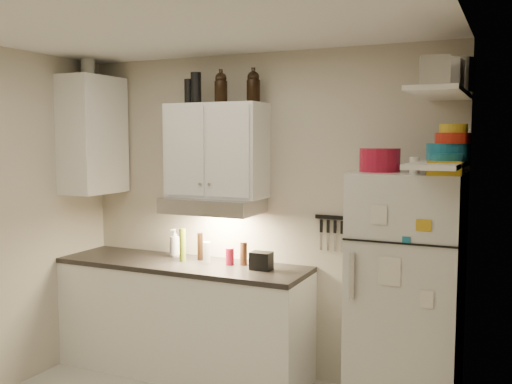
% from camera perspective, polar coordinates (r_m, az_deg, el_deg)
% --- Properties ---
extents(ceiling, '(3.20, 3.00, 0.02)m').
position_cam_1_polar(ceiling, '(3.36, -10.83, 17.10)').
color(ceiling, white).
rests_on(ceiling, ground).
extents(back_wall, '(3.20, 0.02, 2.60)m').
position_cam_1_polar(back_wall, '(4.65, 0.35, -2.31)').
color(back_wall, '#BEB6A2').
rests_on(back_wall, ground).
extents(right_wall, '(0.02, 3.00, 2.60)m').
position_cam_1_polar(right_wall, '(2.77, 18.22, -7.84)').
color(right_wall, '#BEB6A2').
rests_on(right_wall, ground).
extents(base_cabinet, '(2.10, 0.60, 0.88)m').
position_cam_1_polar(base_cabinet, '(4.83, -7.33, -12.55)').
color(base_cabinet, white).
rests_on(base_cabinet, floor).
extents(countertop, '(2.10, 0.62, 0.04)m').
position_cam_1_polar(countertop, '(4.71, -7.39, -7.21)').
color(countertop, black).
rests_on(countertop, base_cabinet).
extents(upper_cabinet, '(0.80, 0.33, 0.75)m').
position_cam_1_polar(upper_cabinet, '(4.59, -3.98, 4.15)').
color(upper_cabinet, white).
rests_on(upper_cabinet, back_wall).
extents(side_cabinet, '(0.33, 0.55, 1.00)m').
position_cam_1_polar(side_cabinet, '(5.12, -15.99, 5.48)').
color(side_cabinet, white).
rests_on(side_cabinet, left_wall).
extents(range_hood, '(0.76, 0.46, 0.12)m').
position_cam_1_polar(range_hood, '(4.56, -4.34, -1.34)').
color(range_hood, silver).
rests_on(range_hood, back_wall).
extents(fridge, '(0.70, 0.68, 1.70)m').
position_cam_1_polar(fridge, '(4.04, 14.80, -10.17)').
color(fridge, silver).
rests_on(fridge, floor).
extents(shelf_hi, '(0.30, 0.95, 0.03)m').
position_cam_1_polar(shelf_hi, '(3.75, 17.99, 9.38)').
color(shelf_hi, white).
rests_on(shelf_hi, right_wall).
extents(shelf_lo, '(0.30, 0.95, 0.03)m').
position_cam_1_polar(shelf_lo, '(3.74, 17.79, 2.65)').
color(shelf_lo, white).
rests_on(shelf_lo, right_wall).
extents(knife_strip, '(0.42, 0.02, 0.03)m').
position_cam_1_polar(knife_strip, '(4.38, 8.59, -2.58)').
color(knife_strip, black).
rests_on(knife_strip, back_wall).
extents(dutch_oven, '(0.34, 0.34, 0.16)m').
position_cam_1_polar(dutch_oven, '(3.89, 12.27, 3.14)').
color(dutch_oven, maroon).
rests_on(dutch_oven, fridge).
extents(book_stack, '(0.23, 0.27, 0.08)m').
position_cam_1_polar(book_stack, '(3.65, 18.24, 2.28)').
color(book_stack, gold).
rests_on(book_stack, fridge).
extents(spice_jar, '(0.07, 0.07, 0.10)m').
position_cam_1_polar(spice_jar, '(3.78, 15.57, 2.61)').
color(spice_jar, silver).
rests_on(spice_jar, fridge).
extents(stock_pot, '(0.36, 0.36, 0.22)m').
position_cam_1_polar(stock_pot, '(3.98, 18.91, 10.89)').
color(stock_pot, silver).
rests_on(stock_pot, shelf_hi).
extents(tin_a, '(0.19, 0.17, 0.17)m').
position_cam_1_polar(tin_a, '(3.65, 18.59, 11.08)').
color(tin_a, '#AAAAAD').
rests_on(tin_a, shelf_hi).
extents(tin_b, '(0.18, 0.18, 0.16)m').
position_cam_1_polar(tin_b, '(3.36, 17.41, 11.49)').
color(tin_b, '#AAAAAD').
rests_on(tin_b, shelf_hi).
extents(bowl_teal, '(0.29, 0.29, 0.11)m').
position_cam_1_polar(bowl_teal, '(3.96, 18.67, 3.80)').
color(bowl_teal, '#196C89').
rests_on(bowl_teal, shelf_lo).
extents(bowl_orange, '(0.23, 0.23, 0.07)m').
position_cam_1_polar(bowl_orange, '(3.91, 19.10, 5.11)').
color(bowl_orange, red).
rests_on(bowl_orange, bowl_teal).
extents(bowl_yellow, '(0.18, 0.18, 0.06)m').
position_cam_1_polar(bowl_yellow, '(3.91, 19.13, 6.03)').
color(bowl_yellow, gold).
rests_on(bowl_yellow, bowl_orange).
extents(plates, '(0.28, 0.28, 0.05)m').
position_cam_1_polar(plates, '(3.78, 18.39, 3.28)').
color(plates, '#196C89').
rests_on(plates, shelf_lo).
extents(growler_a, '(0.12, 0.12, 0.24)m').
position_cam_1_polar(growler_a, '(4.52, -3.53, 10.42)').
color(growler_a, black).
rests_on(growler_a, upper_cabinet).
extents(growler_b, '(0.12, 0.12, 0.25)m').
position_cam_1_polar(growler_b, '(4.50, -0.27, 10.51)').
color(growler_b, black).
rests_on(growler_b, upper_cabinet).
extents(thermos_a, '(0.11, 0.11, 0.24)m').
position_cam_1_polar(thermos_a, '(4.62, -6.02, 10.31)').
color(thermos_a, black).
rests_on(thermos_a, upper_cabinet).
extents(thermos_b, '(0.09, 0.09, 0.19)m').
position_cam_1_polar(thermos_b, '(4.67, -6.76, 9.95)').
color(thermos_b, black).
rests_on(thermos_b, upper_cabinet).
extents(side_jar, '(0.13, 0.13, 0.15)m').
position_cam_1_polar(side_jar, '(5.19, -16.46, 11.85)').
color(side_jar, silver).
rests_on(side_jar, side_cabinet).
extents(soap_bottle, '(0.12, 0.12, 0.27)m').
position_cam_1_polar(soap_bottle, '(4.90, -8.14, -4.89)').
color(soap_bottle, white).
rests_on(soap_bottle, countertop).
extents(pepper_mill, '(0.06, 0.06, 0.18)m').
position_cam_1_polar(pepper_mill, '(4.55, -1.25, -6.18)').
color(pepper_mill, '#562F1A').
rests_on(pepper_mill, countertop).
extents(oil_bottle, '(0.07, 0.07, 0.27)m').
position_cam_1_polar(oil_bottle, '(4.71, -7.35, -5.27)').
color(oil_bottle, '#5E731C').
rests_on(oil_bottle, countertop).
extents(vinegar_bottle, '(0.06, 0.06, 0.23)m').
position_cam_1_polar(vinegar_bottle, '(4.74, -5.60, -5.45)').
color(vinegar_bottle, black).
rests_on(vinegar_bottle, countertop).
extents(clear_bottle, '(0.08, 0.08, 0.17)m').
position_cam_1_polar(clear_bottle, '(4.63, -4.95, -6.05)').
color(clear_bottle, silver).
rests_on(clear_bottle, countertop).
extents(red_jar, '(0.09, 0.09, 0.13)m').
position_cam_1_polar(red_jar, '(4.56, -2.63, -6.46)').
color(red_jar, maroon).
rests_on(red_jar, countertop).
extents(caddy, '(0.16, 0.11, 0.14)m').
position_cam_1_polar(caddy, '(4.39, 0.54, -6.90)').
color(caddy, black).
rests_on(caddy, countertop).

